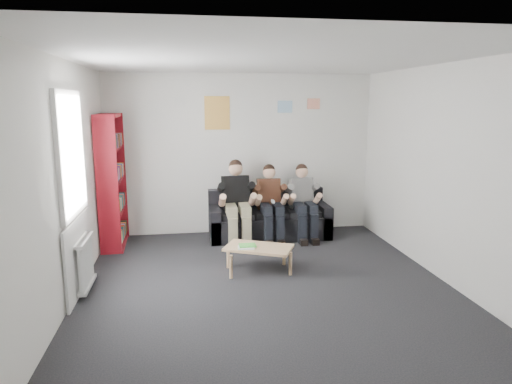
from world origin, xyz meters
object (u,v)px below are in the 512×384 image
person_right (304,202)px  person_left (237,202)px  sofa (269,220)px  bookshelf (112,181)px  coffee_table (259,249)px  person_middle (271,203)px

person_right → person_left: bearing=174.3°
person_left → sofa: bearing=12.2°
bookshelf → person_right: bearing=-3.4°
sofa → bookshelf: 2.60m
bookshelf → coffee_table: (2.05, -1.48, -0.72)m
person_right → coffee_table: bearing=-130.5°
coffee_table → person_left: bearing=95.1°
sofa → coffee_table: sofa is taller
person_right → person_middle: bearing=174.1°
sofa → person_right: bearing=-18.7°
coffee_table → sofa: bearing=75.1°
coffee_table → person_middle: (0.43, 1.42, 0.30)m
coffee_table → person_left: person_left is taller
coffee_table → person_right: person_right is taller
sofa → person_left: 0.69m
coffee_table → bookshelf: bearing=144.3°
person_left → person_middle: (0.55, 0.00, -0.03)m
sofa → person_left: bearing=-160.8°
bookshelf → person_left: (1.93, -0.06, -0.39)m
person_middle → person_right: person_middle is taller
sofa → coffee_table: bearing=-104.9°
sofa → person_left: person_left is taller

